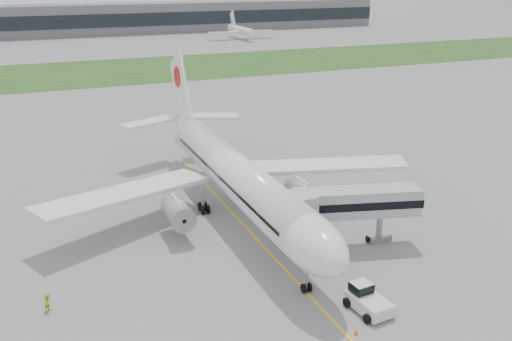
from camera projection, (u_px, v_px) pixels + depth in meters
name	position (u px, v px, depth m)	size (l,w,h in m)	color
ground	(248.00, 230.00, 67.41)	(600.00, 600.00, 0.00)	gray
apron_markings	(265.00, 247.00, 63.06)	(70.00, 70.00, 0.04)	yellow
grass_strip	(100.00, 72.00, 171.92)	(600.00, 50.00, 0.02)	#21461A
terminal_building	(65.00, 20.00, 265.29)	(320.00, 22.30, 14.00)	slate
airliner	(233.00, 172.00, 69.78)	(48.13, 53.95, 17.88)	white
pushback_tug	(367.00, 299.00, 51.28)	(3.34, 4.60, 2.24)	silver
jet_bridge	(349.00, 204.00, 61.80)	(14.97, 6.64, 6.84)	#B3B2B5
safety_cone_left	(348.00, 341.00, 46.71)	(0.37, 0.37, 0.51)	#F9580D
safety_cone_right	(356.00, 332.00, 47.88)	(0.40, 0.40, 0.55)	#F9580D
ground_crew_near	(367.00, 292.00, 52.58)	(0.66, 0.43, 1.81)	#F5FE2A
ground_crew_far	(48.00, 302.00, 51.05)	(0.85, 0.66, 1.74)	#CEDF25
distant_aircraft_right	(241.00, 39.00, 253.83)	(29.83, 26.32, 11.41)	white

